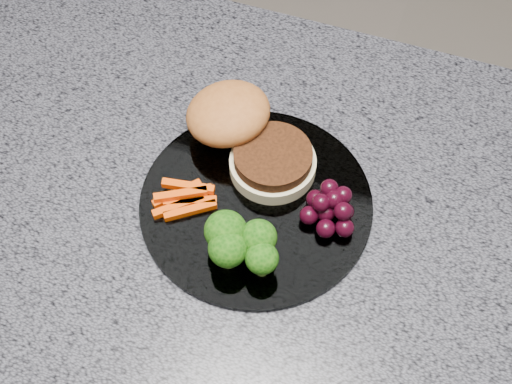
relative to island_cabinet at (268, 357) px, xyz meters
The scene contains 7 objects.
island_cabinet is the anchor object (origin of this frame).
countertop 0.45m from the island_cabinet, ahead, with size 1.20×0.60×0.04m, color #54545F.
plate 0.47m from the island_cabinet, behind, with size 0.26×0.26×0.01m, color white.
burger 0.51m from the island_cabinet, 130.67° to the left, with size 0.19×0.16×0.05m.
carrot_sticks 0.49m from the island_cabinet, 165.91° to the right, with size 0.07×0.06×0.02m.
broccoli 0.51m from the island_cabinet, 102.55° to the right, with size 0.09×0.06×0.05m.
grape_bunch 0.50m from the island_cabinet, ahead, with size 0.06×0.06×0.04m.
Camera 1 is at (0.12, -0.40, 1.58)m, focal length 50.00 mm.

